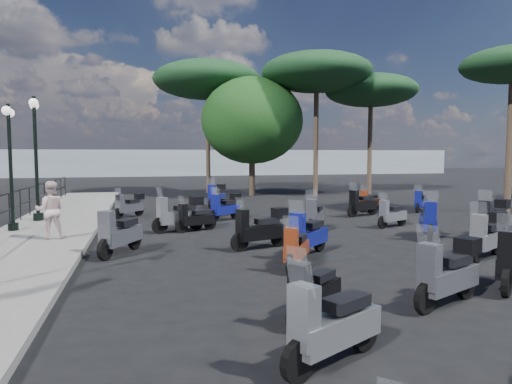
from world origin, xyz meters
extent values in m
plane|color=black|center=(0.00, 0.00, 0.00)|extent=(120.00, 120.00, 0.00)
cube|color=slate|center=(-6.50, 3.00, 0.07)|extent=(3.00, 30.00, 0.15)
cylinder|color=black|center=(-7.80, 4.85, 0.70)|extent=(0.04, 0.04, 1.10)
cylinder|color=black|center=(-7.80, 6.22, 0.70)|extent=(0.04, 0.04, 1.10)
cylinder|color=black|center=(-7.80, 7.59, 0.70)|extent=(0.04, 0.04, 1.10)
cylinder|color=black|center=(-7.80, 8.96, 0.70)|extent=(0.04, 0.04, 1.10)
cylinder|color=black|center=(-7.80, 10.33, 0.70)|extent=(0.04, 0.04, 1.10)
cylinder|color=black|center=(-7.80, 11.69, 0.70)|extent=(0.04, 0.04, 1.10)
cylinder|color=black|center=(-7.80, 13.06, 0.70)|extent=(0.04, 0.04, 1.10)
cylinder|color=black|center=(-7.80, 14.43, 0.70)|extent=(0.04, 0.04, 1.10)
cylinder|color=black|center=(-7.80, 15.80, 0.70)|extent=(0.04, 0.04, 1.10)
cylinder|color=black|center=(-7.46, 3.89, 0.27)|extent=(0.31, 0.31, 0.23)
cylinder|color=black|center=(-7.46, 3.89, 2.08)|extent=(0.11, 0.11, 3.87)
cylinder|color=black|center=(-7.46, 3.89, 3.87)|extent=(0.17, 0.87, 0.04)
sphere|color=white|center=(-7.52, 4.32, 3.78)|extent=(0.27, 0.27, 0.27)
sphere|color=white|center=(-7.39, 3.46, 3.78)|extent=(0.27, 0.27, 0.27)
cylinder|color=black|center=(-7.18, 6.01, 0.28)|extent=(0.35, 0.35, 0.26)
cylinder|color=black|center=(-7.18, 6.01, 2.33)|extent=(0.12, 0.12, 4.36)
cylinder|color=black|center=(-7.18, 6.01, 4.35)|extent=(0.22, 0.97, 0.04)
sphere|color=white|center=(-7.27, 6.49, 4.24)|extent=(0.31, 0.31, 0.31)
sphere|color=white|center=(-7.09, 5.53, 4.24)|extent=(0.31, 0.31, 0.31)
imported|color=beige|center=(-6.04, 2.10, 0.96)|extent=(0.83, 0.68, 1.61)
cylinder|color=black|center=(-1.45, -5.48, 0.22)|extent=(0.39, 0.35, 0.43)
cylinder|color=black|center=(-0.63, -4.77, 0.22)|extent=(0.39, 0.35, 0.43)
cube|color=black|center=(-1.01, -5.09, 0.38)|extent=(1.09, 1.00, 0.31)
cube|color=black|center=(-0.89, -4.99, 0.63)|extent=(0.59, 0.56, 0.13)
cube|color=black|center=(-1.40, -5.43, 0.63)|extent=(0.33, 0.33, 0.63)
plane|color=white|center=(-1.44, -5.46, 1.03)|extent=(0.28, 0.31, 0.33)
cylinder|color=black|center=(-4.42, -0.35, 0.27)|extent=(0.36, 0.52, 0.53)
cylinder|color=black|center=(-3.78, 0.81, 0.27)|extent=(0.36, 0.52, 0.53)
cube|color=#4B4C53|center=(-4.07, 0.28, 0.47)|extent=(1.03, 1.44, 0.38)
cube|color=black|center=(-3.98, 0.44, 0.78)|extent=(0.61, 0.74, 0.16)
cube|color=#4B4C53|center=(-4.38, -0.27, 0.78)|extent=(0.41, 0.38, 0.78)
plane|color=white|center=(-4.41, -0.33, 1.27)|extent=(0.41, 0.28, 0.41)
cylinder|color=black|center=(-2.38, 3.01, 0.21)|extent=(0.42, 0.25, 0.42)
cylinder|color=black|center=(-1.40, 3.44, 0.21)|extent=(0.42, 0.25, 0.42)
cube|color=black|center=(-1.85, 3.24, 0.37)|extent=(1.17, 0.74, 0.30)
cube|color=black|center=(-1.71, 3.30, 0.62)|extent=(0.59, 0.46, 0.12)
cube|color=black|center=(-2.31, 3.04, 0.62)|extent=(0.28, 0.32, 0.62)
plane|color=white|center=(-2.36, 3.02, 1.02)|extent=(0.20, 0.34, 0.33)
cylinder|color=black|center=(-3.05, 3.05, 0.26)|extent=(0.52, 0.31, 0.52)
cylinder|color=black|center=(-1.85, 3.58, 0.26)|extent=(0.52, 0.31, 0.52)
cube|color=gray|center=(-2.40, 3.34, 0.46)|extent=(1.45, 0.91, 0.37)
cube|color=black|center=(-2.23, 3.41, 0.76)|extent=(0.73, 0.56, 0.15)
cube|color=gray|center=(-2.97, 3.09, 0.76)|extent=(0.35, 0.40, 0.76)
plane|color=white|center=(-3.03, 3.06, 1.25)|extent=(0.25, 0.41, 0.41)
cube|color=black|center=(-1.83, 3.59, 0.96)|extent=(0.48, 0.47, 0.28)
cylinder|color=black|center=(-4.49, 6.80, 0.22)|extent=(0.37, 0.36, 0.43)
cylinder|color=black|center=(-3.71, 7.55, 0.22)|extent=(0.37, 0.36, 0.43)
cube|color=#4B4C53|center=(-4.07, 7.21, 0.38)|extent=(1.05, 1.03, 0.31)
cube|color=black|center=(-3.96, 7.32, 0.63)|extent=(0.58, 0.57, 0.13)
cube|color=#4B4C53|center=(-4.44, 6.85, 0.63)|extent=(0.33, 0.33, 0.63)
plane|color=white|center=(-4.48, 6.82, 1.03)|extent=(0.29, 0.30, 0.33)
cube|color=black|center=(-3.70, 7.57, 0.79)|extent=(0.42, 0.42, 0.23)
cylinder|color=black|center=(-1.91, -6.90, 0.25)|extent=(0.48, 0.32, 0.49)
cylinder|color=black|center=(-0.82, -6.32, 0.25)|extent=(0.48, 0.32, 0.49)
cube|color=gray|center=(-1.32, -6.59, 0.43)|extent=(1.34, 0.94, 0.35)
cube|color=black|center=(-1.17, -6.50, 0.72)|extent=(0.69, 0.56, 0.14)
cube|color=gray|center=(-1.84, -6.86, 0.72)|extent=(0.34, 0.38, 0.72)
plane|color=white|center=(-1.89, -6.89, 1.18)|extent=(0.26, 0.38, 0.38)
cylinder|color=black|center=(0.73, -5.34, 0.25)|extent=(0.50, 0.31, 0.51)
cylinder|color=black|center=(1.88, -4.81, 0.25)|extent=(0.50, 0.31, 0.51)
cube|color=#4B4C53|center=(1.35, -5.05, 0.44)|extent=(1.39, 0.89, 0.36)
cube|color=black|center=(1.51, -4.98, 0.74)|extent=(0.71, 0.55, 0.15)
cube|color=#4B4C53|center=(0.80, -5.30, 0.74)|extent=(0.34, 0.38, 0.74)
plane|color=white|center=(0.75, -5.33, 1.21)|extent=(0.24, 0.40, 0.39)
cube|color=black|center=(1.90, -4.80, 0.93)|extent=(0.47, 0.46, 0.27)
cylinder|color=black|center=(-0.58, -2.56, 0.22)|extent=(0.31, 0.42, 0.44)
cylinder|color=black|center=(0.01, -1.63, 0.22)|extent=(0.31, 0.42, 0.44)
cube|color=maroon|center=(-0.26, -2.05, 0.38)|extent=(0.90, 1.17, 0.31)
cube|color=black|center=(-0.18, -1.92, 0.64)|extent=(0.52, 0.61, 0.13)
cube|color=maroon|center=(-0.54, -2.50, 0.64)|extent=(0.34, 0.32, 0.64)
plane|color=white|center=(-0.57, -2.54, 1.05)|extent=(0.33, 0.25, 0.34)
cylinder|color=black|center=(-0.09, -1.47, 0.26)|extent=(0.45, 0.43, 0.52)
cylinder|color=black|center=(0.86, -0.60, 0.26)|extent=(0.45, 0.43, 0.52)
cube|color=navy|center=(0.42, -1.00, 0.45)|extent=(1.28, 1.22, 0.37)
cube|color=black|center=(0.56, -0.88, 0.75)|extent=(0.69, 0.67, 0.15)
cube|color=navy|center=(-0.03, -1.42, 0.75)|extent=(0.39, 0.40, 0.75)
plane|color=white|center=(-0.08, -1.46, 1.24)|extent=(0.34, 0.36, 0.40)
cylinder|color=black|center=(-1.02, 5.09, 0.23)|extent=(0.43, 0.36, 0.47)
cylinder|color=black|center=(-0.08, 5.79, 0.23)|extent=(0.43, 0.36, 0.47)
cube|color=navy|center=(-0.51, 5.47, 0.41)|extent=(1.21, 1.02, 0.33)
cube|color=black|center=(-0.38, 5.57, 0.68)|extent=(0.64, 0.58, 0.14)
cube|color=navy|center=(-0.96, 5.14, 0.68)|extent=(0.34, 0.36, 0.68)
plane|color=white|center=(-1.00, 5.10, 1.11)|extent=(0.28, 0.34, 0.36)
cube|color=black|center=(-0.07, 5.80, 0.85)|extent=(0.45, 0.45, 0.25)
cylinder|color=black|center=(-0.53, 9.21, 0.25)|extent=(0.35, 0.48, 0.50)
cylinder|color=black|center=(0.11, 10.29, 0.25)|extent=(0.35, 0.48, 0.50)
cube|color=navy|center=(-0.18, 9.80, 0.44)|extent=(1.00, 1.35, 0.36)
cube|color=black|center=(-0.09, 9.95, 0.73)|extent=(0.59, 0.70, 0.15)
cube|color=navy|center=(-0.48, 9.29, 0.73)|extent=(0.39, 0.36, 0.73)
plane|color=white|center=(-0.52, 9.23, 1.20)|extent=(0.38, 0.27, 0.39)
cube|color=black|center=(0.13, 10.31, 0.92)|extent=(0.47, 0.48, 0.27)
cylinder|color=black|center=(2.62, -4.92, 0.26)|extent=(0.48, 0.42, 0.53)
cube|color=black|center=(2.69, -4.86, 0.77)|extent=(0.39, 0.41, 0.77)
plane|color=white|center=(2.64, -4.91, 1.26)|extent=(0.33, 0.38, 0.41)
cylinder|color=black|center=(-1.15, -0.15, 0.25)|extent=(0.50, 0.26, 0.50)
cylinder|color=black|center=(0.02, 0.26, 0.25)|extent=(0.50, 0.26, 0.50)
cube|color=black|center=(-0.52, 0.07, 0.44)|extent=(1.39, 0.78, 0.35)
cube|color=black|center=(-0.35, 0.13, 0.73)|extent=(0.69, 0.50, 0.15)
cube|color=black|center=(-1.07, -0.12, 0.73)|extent=(0.32, 0.37, 0.73)
plane|color=white|center=(-1.13, -0.14, 1.19)|extent=(0.21, 0.40, 0.39)
cube|color=black|center=(0.04, 0.27, 0.91)|extent=(0.44, 0.43, 0.27)
cylinder|color=black|center=(-0.74, 6.41, 0.21)|extent=(0.34, 0.38, 0.42)
cylinder|color=black|center=(-0.06, 7.22, 0.21)|extent=(0.34, 0.38, 0.42)
cube|color=black|center=(-0.37, 6.85, 0.37)|extent=(0.96, 1.08, 0.30)
cube|color=black|center=(-0.28, 6.97, 0.62)|extent=(0.54, 0.58, 0.12)
cube|color=black|center=(-0.69, 6.46, 0.62)|extent=(0.33, 0.32, 0.62)
plane|color=white|center=(-0.73, 6.42, 1.02)|extent=(0.30, 0.27, 0.33)
cylinder|color=black|center=(3.90, -2.63, 0.25)|extent=(0.49, 0.35, 0.51)
cylinder|color=black|center=(5.01, -1.99, 0.25)|extent=(0.49, 0.35, 0.51)
cube|color=gray|center=(4.50, -2.28, 0.45)|extent=(1.37, 1.00, 0.36)
cube|color=black|center=(4.66, -2.19, 0.74)|extent=(0.71, 0.59, 0.15)
cube|color=gray|center=(3.98, -2.59, 0.74)|extent=(0.36, 0.39, 0.74)
plane|color=white|center=(3.92, -2.62, 1.22)|extent=(0.27, 0.39, 0.39)
cube|color=black|center=(5.02, -1.98, 0.93)|extent=(0.48, 0.47, 0.28)
cylinder|color=black|center=(4.42, -0.12, 0.26)|extent=(0.35, 0.51, 0.52)
cylinder|color=black|center=(5.05, 1.02, 0.26)|extent=(0.35, 0.51, 0.52)
cube|color=navy|center=(4.76, 0.50, 0.46)|extent=(1.00, 1.42, 0.37)
cube|color=black|center=(4.85, 0.66, 0.76)|extent=(0.60, 0.73, 0.15)
cube|color=navy|center=(4.46, -0.04, 0.76)|extent=(0.40, 0.37, 0.76)
plane|color=white|center=(4.43, -0.10, 1.25)|extent=(0.40, 0.27, 0.40)
cylinder|color=black|center=(4.26, 2.25, 0.22)|extent=(0.43, 0.26, 0.43)
cylinder|color=black|center=(5.25, 2.70, 0.22)|extent=(0.43, 0.26, 0.43)
cube|color=#A0A2AA|center=(4.79, 2.49, 0.38)|extent=(1.20, 0.76, 0.31)
cube|color=black|center=(4.93, 2.56, 0.63)|extent=(0.61, 0.47, 0.13)
cube|color=#A0A2AA|center=(4.32, 2.28, 0.63)|extent=(0.29, 0.33, 0.63)
plane|color=white|center=(4.27, 2.26, 1.04)|extent=(0.21, 0.34, 0.34)
cylinder|color=black|center=(1.53, 1.80, 0.25)|extent=(0.36, 0.48, 0.50)
cylinder|color=black|center=(2.20, 2.86, 0.25)|extent=(0.36, 0.48, 0.50)
cube|color=#4B4C53|center=(1.89, 2.38, 0.44)|extent=(1.03, 1.34, 0.36)
cube|color=black|center=(1.99, 2.53, 0.73)|extent=(0.60, 0.70, 0.15)
cube|color=#4B4C53|center=(1.58, 1.87, 0.73)|extent=(0.39, 0.36, 0.73)
plane|color=white|center=(1.54, 1.82, 1.20)|extent=(0.38, 0.28, 0.39)
cylinder|color=black|center=(5.61, 6.32, 0.22)|extent=(0.42, 0.30, 0.43)
cylinder|color=black|center=(6.53, 6.89, 0.22)|extent=(0.42, 0.30, 0.43)
cube|color=maroon|center=(6.11, 6.63, 0.38)|extent=(1.16, 0.87, 0.31)
cube|color=black|center=(6.24, 6.71, 0.63)|extent=(0.60, 0.51, 0.13)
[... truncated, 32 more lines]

